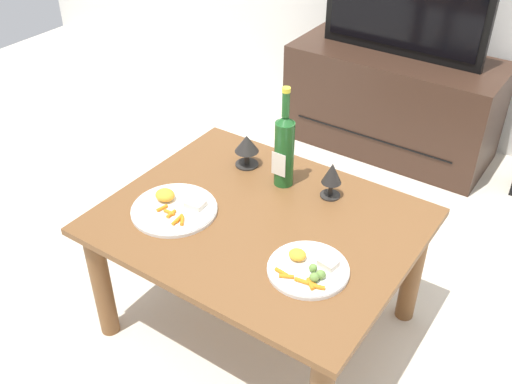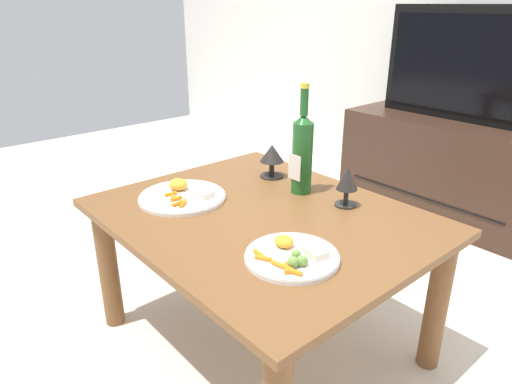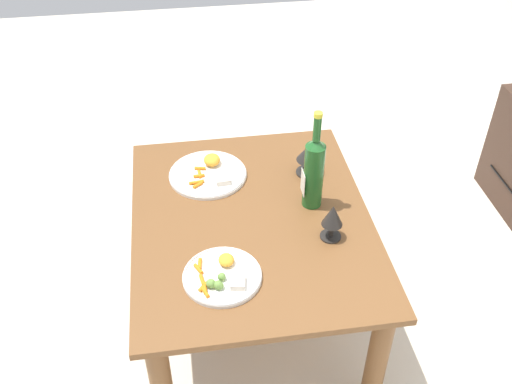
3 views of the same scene
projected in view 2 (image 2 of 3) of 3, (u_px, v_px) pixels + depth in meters
ground_plane at (262, 340)px, 1.66m from camera, size 6.40×6.40×0.00m
dining_table at (262, 238)px, 1.50m from camera, size 1.02×0.83×0.50m
tv_stand at (446, 168)px, 2.56m from camera, size 1.10×0.48×0.55m
tv_screen at (463, 64)px, 2.35m from camera, size 0.85×0.05×0.57m
wine_bottle at (302, 151)px, 1.58m from camera, size 0.07×0.07×0.38m
goblet_left at (272, 155)px, 1.74m from camera, size 0.09×0.09×0.13m
goblet_right at (347, 181)px, 1.49m from camera, size 0.07×0.07×0.14m
dinner_plate_left at (183, 196)px, 1.57m from camera, size 0.29×0.29×0.05m
dinner_plate_right at (292, 256)px, 1.20m from camera, size 0.25×0.25×0.04m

